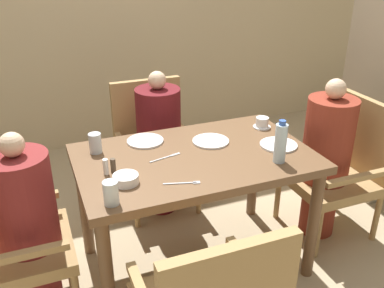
{
  "coord_description": "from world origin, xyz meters",
  "views": [
    {
      "loc": [
        -0.82,
        -2.03,
        1.88
      ],
      "look_at": [
        0.0,
        0.04,
        0.83
      ],
      "focal_mm": 40.0,
      "sensor_mm": 36.0,
      "label": 1
    }
  ],
  "objects_px": {
    "diner_in_far_chair": "(159,142)",
    "glass_tall_mid": "(111,193)",
    "chair_right_side": "(342,165)",
    "teacup_with_saucer": "(262,123)",
    "glass_tall_near": "(95,143)",
    "diner_in_left_chair": "(27,224)",
    "plate_dessert_center": "(211,141)",
    "bowl_small": "(126,179)",
    "plate_main_right": "(279,145)",
    "water_bottle": "(281,143)",
    "plate_main_left": "(145,141)",
    "chair_far_side": "(154,142)",
    "diner_in_right_chair": "(325,158)"
  },
  "relations": [
    {
      "from": "diner_in_far_chair",
      "to": "glass_tall_mid",
      "type": "xyz_separation_m",
      "value": [
        -0.55,
        -1.02,
        0.28
      ]
    },
    {
      "from": "chair_right_side",
      "to": "teacup_with_saucer",
      "type": "distance_m",
      "value": 0.65
    },
    {
      "from": "glass_tall_near",
      "to": "teacup_with_saucer",
      "type": "bearing_deg",
      "value": -1.65
    },
    {
      "from": "diner_in_left_chair",
      "to": "chair_right_side",
      "type": "xyz_separation_m",
      "value": [
        2.04,
        -0.0,
        -0.05
      ]
    },
    {
      "from": "plate_dessert_center",
      "to": "bowl_small",
      "type": "distance_m",
      "value": 0.67
    },
    {
      "from": "plate_dessert_center",
      "to": "diner_in_far_chair",
      "type": "bearing_deg",
      "value": 105.46
    },
    {
      "from": "plate_main_right",
      "to": "water_bottle",
      "type": "xyz_separation_m",
      "value": [
        -0.11,
        -0.18,
        0.11
      ]
    },
    {
      "from": "bowl_small",
      "to": "glass_tall_near",
      "type": "distance_m",
      "value": 0.42
    },
    {
      "from": "plate_main_right",
      "to": "plate_dessert_center",
      "type": "relative_size",
      "value": 1.0
    },
    {
      "from": "glass_tall_mid",
      "to": "glass_tall_near",
      "type": "bearing_deg",
      "value": 87.04
    },
    {
      "from": "bowl_small",
      "to": "water_bottle",
      "type": "distance_m",
      "value": 0.85
    },
    {
      "from": "plate_main_left",
      "to": "glass_tall_near",
      "type": "xyz_separation_m",
      "value": [
        -0.31,
        -0.03,
        0.05
      ]
    },
    {
      "from": "plate_main_left",
      "to": "plate_dessert_center",
      "type": "xyz_separation_m",
      "value": [
        0.37,
        -0.15,
        0.0
      ]
    },
    {
      "from": "plate_main_left",
      "to": "glass_tall_mid",
      "type": "relative_size",
      "value": 1.9
    },
    {
      "from": "diner_in_far_chair",
      "to": "teacup_with_saucer",
      "type": "distance_m",
      "value": 0.78
    },
    {
      "from": "plate_main_left",
      "to": "glass_tall_near",
      "type": "relative_size",
      "value": 1.9
    },
    {
      "from": "chair_far_side",
      "to": "teacup_with_saucer",
      "type": "distance_m",
      "value": 0.9
    },
    {
      "from": "bowl_small",
      "to": "glass_tall_mid",
      "type": "xyz_separation_m",
      "value": [
        -0.11,
        -0.16,
        0.03
      ]
    },
    {
      "from": "diner_in_far_chair",
      "to": "glass_tall_mid",
      "type": "bearing_deg",
      "value": -118.32
    },
    {
      "from": "glass_tall_mid",
      "to": "plate_main_left",
      "type": "bearing_deg",
      "value": 61.02
    },
    {
      "from": "chair_right_side",
      "to": "bowl_small",
      "type": "bearing_deg",
      "value": -173.74
    },
    {
      "from": "diner_in_far_chair",
      "to": "chair_right_side",
      "type": "relative_size",
      "value": 1.15
    },
    {
      "from": "diner_in_left_chair",
      "to": "diner_in_right_chair",
      "type": "bearing_deg",
      "value": -0.0
    },
    {
      "from": "plate_dessert_center",
      "to": "bowl_small",
      "type": "bearing_deg",
      "value": -153.83
    },
    {
      "from": "bowl_small",
      "to": "chair_right_side",
      "type": "bearing_deg",
      "value": 6.26
    },
    {
      "from": "plate_main_left",
      "to": "chair_far_side",
      "type": "bearing_deg",
      "value": 69.27
    },
    {
      "from": "diner_in_right_chair",
      "to": "teacup_with_saucer",
      "type": "distance_m",
      "value": 0.49
    },
    {
      "from": "diner_in_right_chair",
      "to": "bowl_small",
      "type": "height_order",
      "value": "diner_in_right_chair"
    },
    {
      "from": "water_bottle",
      "to": "glass_tall_near",
      "type": "height_order",
      "value": "water_bottle"
    },
    {
      "from": "chair_far_side",
      "to": "plate_main_left",
      "type": "distance_m",
      "value": 0.67
    },
    {
      "from": "diner_in_far_chair",
      "to": "plate_dessert_center",
      "type": "relative_size",
      "value": 4.89
    },
    {
      "from": "diner_in_left_chair",
      "to": "plate_dessert_center",
      "type": "height_order",
      "value": "diner_in_left_chair"
    },
    {
      "from": "plate_main_right",
      "to": "glass_tall_near",
      "type": "distance_m",
      "value": 1.08
    },
    {
      "from": "diner_in_left_chair",
      "to": "plate_dessert_center",
      "type": "distance_m",
      "value": 1.13
    },
    {
      "from": "diner_in_left_chair",
      "to": "water_bottle",
      "type": "relative_size",
      "value": 4.35
    },
    {
      "from": "diner_in_right_chair",
      "to": "glass_tall_near",
      "type": "bearing_deg",
      "value": 170.64
    },
    {
      "from": "water_bottle",
      "to": "glass_tall_near",
      "type": "relative_size",
      "value": 2.1
    },
    {
      "from": "teacup_with_saucer",
      "to": "water_bottle",
      "type": "distance_m",
      "value": 0.49
    },
    {
      "from": "diner_in_left_chair",
      "to": "plate_main_right",
      "type": "height_order",
      "value": "diner_in_left_chair"
    },
    {
      "from": "chair_right_side",
      "to": "glass_tall_mid",
      "type": "height_order",
      "value": "chair_right_side"
    },
    {
      "from": "plate_dessert_center",
      "to": "diner_in_left_chair",
      "type": "bearing_deg",
      "value": -173.48
    },
    {
      "from": "diner_in_right_chair",
      "to": "glass_tall_mid",
      "type": "distance_m",
      "value": 1.55
    },
    {
      "from": "chair_far_side",
      "to": "teacup_with_saucer",
      "type": "height_order",
      "value": "chair_far_side"
    },
    {
      "from": "chair_right_side",
      "to": "bowl_small",
      "type": "relative_size",
      "value": 7.25
    },
    {
      "from": "plate_main_left",
      "to": "plate_main_right",
      "type": "height_order",
      "value": "same"
    },
    {
      "from": "plate_main_right",
      "to": "water_bottle",
      "type": "relative_size",
      "value": 0.91
    },
    {
      "from": "chair_far_side",
      "to": "diner_in_far_chair",
      "type": "xyz_separation_m",
      "value": [
        -0.0,
        -0.15,
        0.06
      ]
    },
    {
      "from": "diner_in_right_chair",
      "to": "plate_main_left",
      "type": "bearing_deg",
      "value": 166.6
    },
    {
      "from": "diner_in_left_chair",
      "to": "glass_tall_mid",
      "type": "distance_m",
      "value": 0.59
    },
    {
      "from": "water_bottle",
      "to": "bowl_small",
      "type": "bearing_deg",
      "value": 174.52
    }
  ]
}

